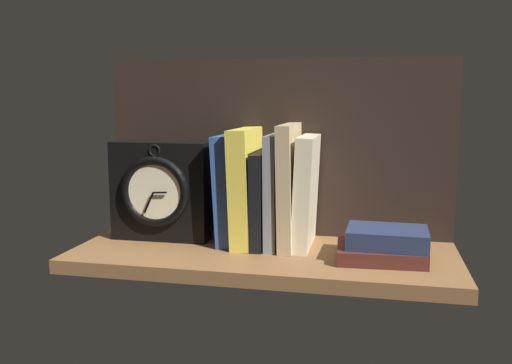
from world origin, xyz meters
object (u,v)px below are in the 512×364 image
at_px(book_black_skeptic, 263,198).
at_px(book_cream_twain, 306,192).
at_px(book_blue_modern, 229,189).
at_px(book_tan_shortstories, 290,185).
at_px(book_yellow_seinlanguage, 247,186).
at_px(framed_clock, 160,191).
at_px(book_stack_side, 384,245).
at_px(book_gray_chess, 276,190).

relative_size(book_black_skeptic, book_cream_twain, 0.85).
bearing_deg(book_blue_modern, book_cream_twain, 0.00).
distance_m(book_tan_shortstories, book_cream_twain, 0.03).
relative_size(book_blue_modern, book_cream_twain, 1.00).
distance_m(book_yellow_seinlanguage, framed_clock, 0.17).
bearing_deg(framed_clock, book_cream_twain, 2.47).
bearing_deg(book_stack_side, book_blue_modern, 167.84).
height_order(book_black_skeptic, framed_clock, framed_clock).
height_order(book_black_skeptic, book_tan_shortstories, book_tan_shortstories).
bearing_deg(book_tan_shortstories, book_gray_chess, 180.00).
height_order(book_yellow_seinlanguage, book_tan_shortstories, book_tan_shortstories).
height_order(book_black_skeptic, book_stack_side, book_black_skeptic).
relative_size(book_gray_chess, book_tan_shortstories, 0.92).
height_order(book_yellow_seinlanguage, framed_clock, book_yellow_seinlanguage).
bearing_deg(book_stack_side, book_tan_shortstories, 160.10).
bearing_deg(book_black_skeptic, book_cream_twain, -0.00).
relative_size(book_yellow_seinlanguage, book_cream_twain, 1.06).
bearing_deg(book_black_skeptic, book_blue_modern, -180.00).
relative_size(book_tan_shortstories, book_cream_twain, 1.10).
height_order(book_tan_shortstories, framed_clock, book_tan_shortstories).
bearing_deg(book_yellow_seinlanguage, book_gray_chess, 0.00).
height_order(book_gray_chess, framed_clock, book_gray_chess).
relative_size(book_yellow_seinlanguage, framed_clock, 1.14).
height_order(book_tan_shortstories, book_stack_side, book_tan_shortstories).
distance_m(book_tan_shortstories, book_stack_side, 0.21).
relative_size(book_black_skeptic, book_gray_chess, 0.84).
xyz_separation_m(book_gray_chess, book_stack_side, (0.20, -0.06, -0.08)).
height_order(book_blue_modern, book_tan_shortstories, book_tan_shortstories).
bearing_deg(book_tan_shortstories, book_cream_twain, 0.00).
height_order(book_cream_twain, framed_clock, book_cream_twain).
bearing_deg(book_gray_chess, book_stack_side, -17.45).
height_order(book_yellow_seinlanguage, book_stack_side, book_yellow_seinlanguage).
xyz_separation_m(book_yellow_seinlanguage, book_tan_shortstories, (0.08, 0.00, 0.00)).
bearing_deg(book_yellow_seinlanguage, book_black_skeptic, 0.00).
relative_size(book_yellow_seinlanguage, book_gray_chess, 1.05).
height_order(framed_clock, book_stack_side, framed_clock).
distance_m(book_yellow_seinlanguage, book_stack_side, 0.28).
distance_m(book_tan_shortstories, framed_clock, 0.26).
relative_size(book_gray_chess, framed_clock, 1.09).
distance_m(book_blue_modern, book_tan_shortstories, 0.12).
height_order(book_blue_modern, book_yellow_seinlanguage, book_yellow_seinlanguage).
bearing_deg(book_tan_shortstories, book_stack_side, -19.90).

